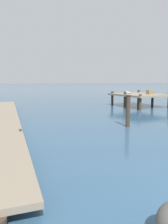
# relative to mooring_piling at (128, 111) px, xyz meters

# --- Properties ---
(floating_dock) EXTENTS (2.15, 22.68, 0.53)m
(floating_dock) POSITION_rel_mooring_piling_xyz_m (-7.28, 3.65, -0.67)
(floating_dock) COLOR gray
(floating_dock) RESTS_ON ground
(pier_platform) EXTENTS (5.30, 6.17, 1.84)m
(pier_platform) POSITION_rel_mooring_piling_xyz_m (6.98, 9.00, 0.21)
(pier_platform) COLOR gray
(pier_platform) RESTS_ON ground
(mooring_piling) EXTENTS (0.30, 0.30, 2.00)m
(mooring_piling) POSITION_rel_mooring_piling_xyz_m (0.00, 0.00, 0.00)
(mooring_piling) COLOR #3D3023
(mooring_piling) RESTS_ON ground
(perched_seagull) EXTENTS (0.35, 0.26, 0.26)m
(perched_seagull) POSITION_rel_mooring_piling_xyz_m (0.00, -0.00, 1.11)
(perched_seagull) COLOR gold
(perched_seagull) RESTS_ON mooring_piling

